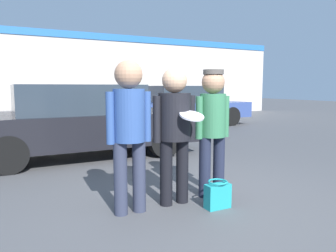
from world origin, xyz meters
TOP-DOWN VIEW (x-y plane):
  - ground_plane at (0.00, 0.00)m, footprint 56.00×56.00m
  - storefront_building at (0.00, 11.66)m, footprint 24.00×0.22m
  - person_left at (-0.84, 0.01)m, footprint 0.52×0.35m
  - person_middle_with_frisbee at (-0.26, 0.03)m, footprint 0.55×0.60m
  - person_right at (0.32, 0.08)m, footprint 0.50×0.33m
  - parked_car_near at (-0.61, 3.34)m, footprint 4.57×1.95m
  - parked_car_far at (4.01, 7.08)m, footprint 4.66×1.90m
  - shrub at (4.18, 10.83)m, footprint 1.29×1.29m
  - handbag at (0.12, -0.33)m, footprint 0.30×0.23m

SIDE VIEW (x-z plane):
  - ground_plane at x=0.00m, z-range 0.00..0.00m
  - handbag at x=0.12m, z-range -0.01..0.32m
  - shrub at x=4.18m, z-range 0.00..1.29m
  - parked_car_near at x=-0.61m, z-range 0.01..1.46m
  - parked_car_far at x=4.01m, z-range 0.01..1.47m
  - person_right at x=0.32m, z-range 0.16..1.78m
  - person_middle_with_frisbee at x=-0.26m, z-range 0.16..1.80m
  - person_left at x=-0.84m, z-range 0.16..1.86m
  - storefront_building at x=0.00m, z-range 0.03..3.87m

